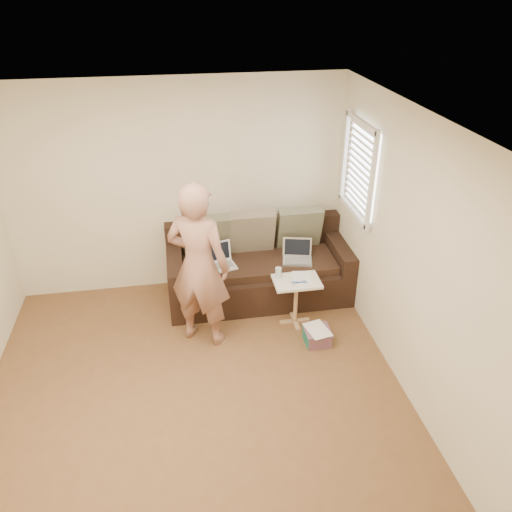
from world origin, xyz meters
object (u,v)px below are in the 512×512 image
sofa (259,266)px  striped_box (317,336)px  person (199,266)px  drinking_glass (278,273)px  laptop_silver (297,262)px  side_table (296,301)px  laptop_white (220,267)px

sofa → striped_box: sofa is taller
person → drinking_glass: size_ratio=15.38×
drinking_glass → striped_box: 0.81m
sofa → striped_box: bearing=-65.9°
laptop_silver → side_table: size_ratio=0.61×
sofa → side_table: size_ratio=3.87×
drinking_glass → person: bearing=-167.4°
striped_box → side_table: bearing=109.7°
laptop_silver → side_table: 0.54m
sofa → drinking_glass: sofa is taller
sofa → striped_box: (0.46, -1.03, -0.34)m
sofa → striped_box: size_ratio=7.82×
sofa → laptop_white: 0.51m
side_table → striped_box: bearing=-70.3°
laptop_silver → drinking_glass: size_ratio=2.90×
drinking_glass → striped_box: drinking_glass is taller
laptop_white → striped_box: size_ratio=1.30×
side_table → sofa: bearing=116.8°
side_table → drinking_glass: drinking_glass is taller
laptop_white → drinking_glass: size_ratio=3.06×
sofa → striped_box: 1.18m
sofa → laptop_white: size_ratio=5.99×
person → laptop_silver: bearing=-126.8°
laptop_white → person: person is taller
person → striped_box: bearing=-166.5°
sofa → laptop_silver: bearing=-18.9°
laptop_white → side_table: bearing=-45.0°
striped_box → laptop_silver: bearing=91.2°
laptop_silver → person: (-1.20, -0.57, 0.40)m
laptop_white → side_table: (0.80, -0.51, -0.24)m
person → striped_box: person is taller
laptop_white → drinking_glass: 0.75m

